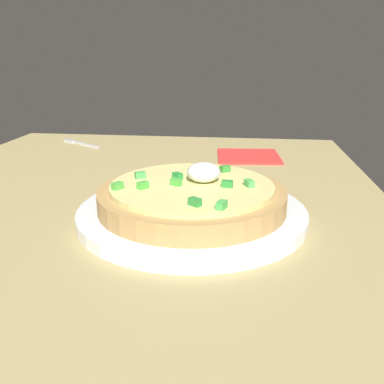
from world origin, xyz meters
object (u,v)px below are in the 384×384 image
(pizza, at_px, (192,196))
(fork, at_px, (79,143))
(plate, at_px, (192,213))
(napkin, at_px, (248,156))

(pizza, height_order, fork, pizza)
(plate, xyz_separation_m, napkin, (0.33, -0.07, -0.01))
(plate, bearing_deg, pizza, -54.23)
(plate, height_order, pizza, pizza)
(plate, bearing_deg, fork, 37.02)
(plate, relative_size, napkin, 2.35)
(napkin, bearing_deg, fork, 78.27)
(plate, xyz_separation_m, pizza, (0.00, -0.00, 0.02))
(plate, height_order, fork, plate)
(fork, relative_size, napkin, 0.86)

